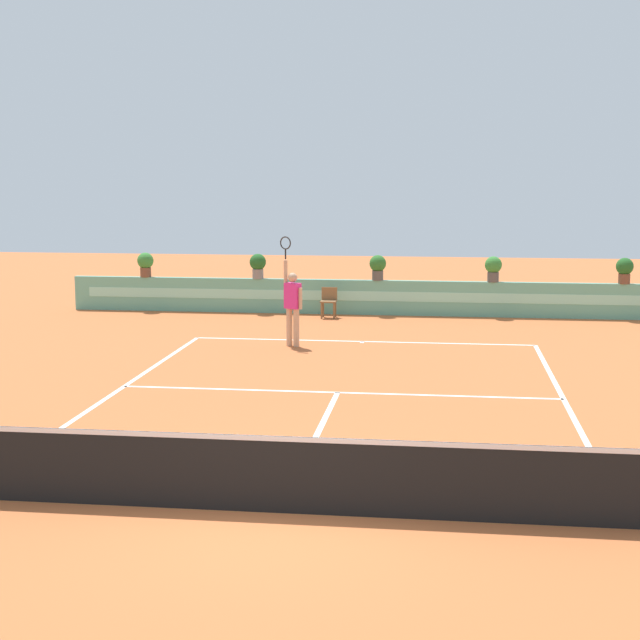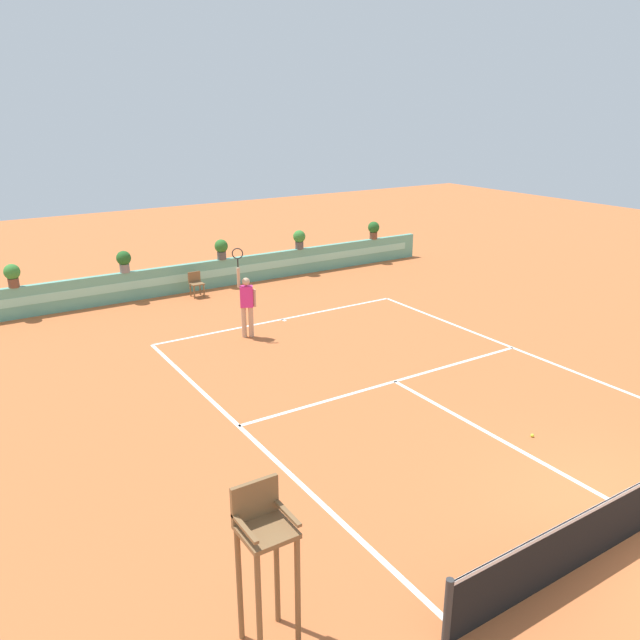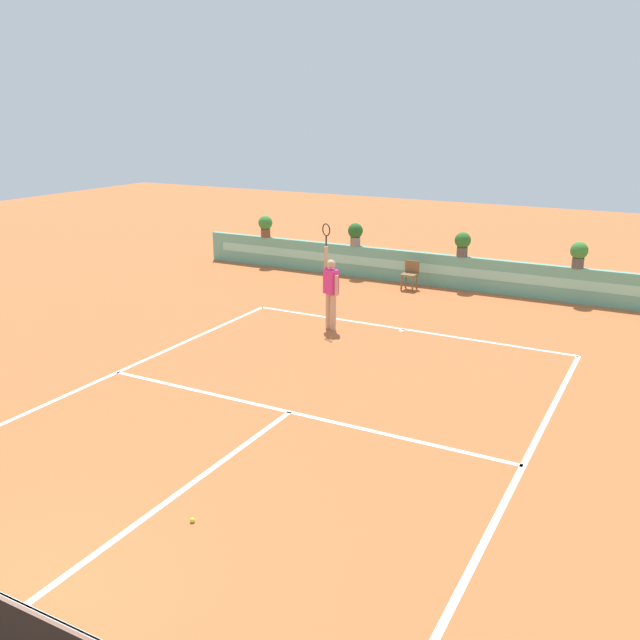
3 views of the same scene
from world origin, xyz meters
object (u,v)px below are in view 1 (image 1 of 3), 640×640
(ball_kid_chair, at_px, (329,301))
(potted_plant_left, at_px, (258,264))
(potted_plant_right, at_px, (493,267))
(tennis_player, at_px, (292,302))
(potted_plant_far_right, at_px, (625,269))
(potted_plant_far_left, at_px, (145,263))
(tennis_ball_near_baseline, at_px, (353,446))
(potted_plant_centre, at_px, (378,266))

(ball_kid_chair, relative_size, potted_plant_left, 1.17)
(potted_plant_left, distance_m, potted_plant_right, 6.76)
(tennis_player, bearing_deg, potted_plant_far_right, 32.07)
(tennis_player, relative_size, potted_plant_left, 3.57)
(potted_plant_far_left, distance_m, potted_plant_left, 3.38)
(potted_plant_far_right, bearing_deg, tennis_ball_near_baseline, -114.90)
(potted_plant_centre, height_order, potted_plant_right, same)
(tennis_player, distance_m, potted_plant_far_left, 7.48)
(potted_plant_centre, distance_m, potted_plant_far_left, 6.88)
(ball_kid_chair, relative_size, potted_plant_far_left, 1.17)
(ball_kid_chair, distance_m, tennis_ball_near_baseline, 12.96)
(tennis_ball_near_baseline, bearing_deg, potted_plant_left, 106.72)
(potted_plant_centre, bearing_deg, tennis_ball_near_baseline, -87.59)
(potted_plant_far_left, height_order, potted_plant_left, same)
(ball_kid_chair, xyz_separation_m, potted_plant_far_right, (8.18, 0.73, 0.93))
(potted_plant_far_right, xyz_separation_m, potted_plant_far_left, (-13.74, 0.00, 0.00))
(tennis_player, relative_size, tennis_ball_near_baseline, 38.01)
(potted_plant_far_left, height_order, potted_plant_right, same)
(tennis_ball_near_baseline, xyz_separation_m, potted_plant_far_left, (-7.45, 13.54, 1.38))
(potted_plant_far_right, bearing_deg, tennis_player, -147.93)
(ball_kid_chair, height_order, potted_plant_centre, potted_plant_centre)
(tennis_player, distance_m, potted_plant_right, 7.24)
(ball_kid_chair, xyz_separation_m, potted_plant_left, (-2.17, 0.73, 0.93))
(potted_plant_right, bearing_deg, potted_plant_far_left, 180.00)
(tennis_player, bearing_deg, tennis_ball_near_baseline, -75.00)
(tennis_ball_near_baseline, height_order, potted_plant_far_right, potted_plant_far_right)
(tennis_ball_near_baseline, bearing_deg, potted_plant_far_right, 65.10)
(potted_plant_right, bearing_deg, potted_plant_centre, 180.00)
(tennis_ball_near_baseline, xyz_separation_m, potted_plant_far_right, (6.29, 13.54, 1.38))
(tennis_player, bearing_deg, potted_plant_left, 109.31)
(potted_plant_left, bearing_deg, tennis_player, -70.69)
(tennis_ball_near_baseline, distance_m, potted_plant_far_left, 15.52)
(potted_plant_far_right, bearing_deg, potted_plant_centre, 180.00)
(potted_plant_far_right, height_order, potted_plant_far_left, same)
(tennis_ball_near_baseline, xyz_separation_m, potted_plant_left, (-4.07, 13.54, 1.38))
(potted_plant_centre, bearing_deg, potted_plant_far_right, 0.00)
(tennis_ball_near_baseline, relative_size, potted_plant_centre, 0.09)
(ball_kid_chair, bearing_deg, potted_plant_centre, 28.93)
(potted_plant_centre, height_order, potted_plant_far_left, same)
(potted_plant_centre, relative_size, potted_plant_far_left, 1.00)
(potted_plant_far_right, height_order, potted_plant_left, same)
(ball_kid_chair, height_order, tennis_ball_near_baseline, ball_kid_chair)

